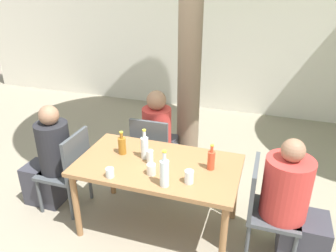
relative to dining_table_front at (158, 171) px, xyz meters
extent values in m
plane|color=gray|center=(0.00, 0.00, -0.65)|extent=(30.00, 30.00, 0.00)
cube|color=silver|center=(0.00, 3.36, 0.75)|extent=(10.00, 0.08, 2.80)
cylinder|color=#7A6651|center=(-0.06, 1.29, 0.69)|extent=(0.28, 0.28, 2.69)
cube|color=#996B42|center=(0.00, 0.00, 0.06)|extent=(1.50, 0.84, 0.04)
cylinder|color=#996B42|center=(-0.69, -0.36, -0.31)|extent=(0.06, 0.06, 0.70)
cylinder|color=#996B42|center=(0.69, -0.36, -0.31)|extent=(0.06, 0.06, 0.70)
cylinder|color=#996B42|center=(-0.69, 0.36, -0.31)|extent=(0.06, 0.06, 0.70)
cylinder|color=#996B42|center=(0.69, 0.36, -0.31)|extent=(0.06, 0.06, 0.70)
cube|color=#474C51|center=(-1.07, 0.00, -0.23)|extent=(0.44, 0.44, 0.04)
cube|color=#474C51|center=(-0.87, 0.00, 0.02)|extent=(0.04, 0.44, 0.45)
cylinder|color=#474C51|center=(-1.26, 0.19, -0.45)|extent=(0.04, 0.04, 0.41)
cylinder|color=#474C51|center=(-1.26, -0.19, -0.45)|extent=(0.04, 0.04, 0.41)
cylinder|color=#474C51|center=(-0.88, 0.19, -0.45)|extent=(0.04, 0.04, 0.41)
cylinder|color=#474C51|center=(-0.88, -0.19, -0.45)|extent=(0.04, 0.04, 0.41)
cube|color=#474C51|center=(1.07, 0.00, -0.23)|extent=(0.44, 0.44, 0.04)
cube|color=#474C51|center=(0.87, 0.00, 0.02)|extent=(0.04, 0.44, 0.45)
cylinder|color=#474C51|center=(1.26, 0.19, -0.45)|extent=(0.04, 0.04, 0.41)
cylinder|color=#474C51|center=(0.88, -0.19, -0.45)|extent=(0.04, 0.04, 0.41)
cylinder|color=#474C51|center=(0.88, 0.19, -0.45)|extent=(0.04, 0.04, 0.41)
cube|color=#474C51|center=(-0.30, 0.74, -0.23)|extent=(0.44, 0.44, 0.04)
cube|color=#474C51|center=(-0.30, 0.54, 0.02)|extent=(0.44, 0.04, 0.45)
cylinder|color=#474C51|center=(-0.11, 0.93, -0.45)|extent=(0.04, 0.04, 0.41)
cylinder|color=#474C51|center=(-0.49, 0.93, -0.45)|extent=(0.04, 0.04, 0.41)
cylinder|color=#474C51|center=(-0.11, 0.55, -0.45)|extent=(0.04, 0.04, 0.41)
cylinder|color=#474C51|center=(-0.49, 0.55, -0.45)|extent=(0.04, 0.04, 0.41)
cube|color=#383842|center=(-1.33, 0.00, -0.43)|extent=(0.40, 0.30, 0.44)
cylinder|color=#232328|center=(-1.13, 0.00, 0.06)|extent=(0.33, 0.33, 0.54)
sphere|color=#936B51|center=(-1.13, 0.00, 0.42)|extent=(0.20, 0.20, 0.20)
cube|color=#383842|center=(1.33, 0.00, -0.43)|extent=(0.40, 0.35, 0.44)
cylinder|color=#C63833|center=(1.13, 0.00, 0.06)|extent=(0.39, 0.39, 0.54)
sphere|color=#936B51|center=(1.13, 0.00, 0.42)|extent=(0.19, 0.19, 0.19)
cube|color=#383842|center=(-0.30, 1.00, -0.43)|extent=(0.30, 0.40, 0.44)
cylinder|color=#C63833|center=(-0.30, 0.80, 0.04)|extent=(0.34, 0.34, 0.49)
sphere|color=#936B51|center=(-0.30, 0.80, 0.38)|extent=(0.22, 0.22, 0.22)
cylinder|color=#DB4C2D|center=(0.48, 0.06, 0.17)|extent=(0.07, 0.07, 0.17)
cylinder|color=#DB4C2D|center=(0.48, 0.06, 0.29)|extent=(0.03, 0.03, 0.06)
cylinder|color=gold|center=(0.48, 0.06, 0.32)|extent=(0.03, 0.03, 0.01)
cylinder|color=silver|center=(-0.15, 0.06, 0.19)|extent=(0.07, 0.07, 0.21)
cylinder|color=silver|center=(-0.15, 0.06, 0.33)|extent=(0.03, 0.03, 0.07)
cylinder|color=gold|center=(-0.15, 0.06, 0.37)|extent=(0.03, 0.03, 0.01)
cylinder|color=#9E661E|center=(-0.39, 0.07, 0.16)|extent=(0.08, 0.08, 0.17)
cylinder|color=#9E661E|center=(-0.39, 0.07, 0.28)|extent=(0.03, 0.03, 0.06)
cylinder|color=gold|center=(-0.39, 0.07, 0.31)|extent=(0.04, 0.04, 0.01)
cylinder|color=silver|center=(0.17, -0.31, 0.20)|extent=(0.08, 0.08, 0.23)
cylinder|color=silver|center=(0.17, -0.31, 0.36)|extent=(0.03, 0.03, 0.08)
cylinder|color=gold|center=(0.17, -0.31, 0.40)|extent=(0.04, 0.04, 0.01)
cylinder|color=white|center=(0.35, -0.21, 0.14)|extent=(0.08, 0.08, 0.12)
cylinder|color=silver|center=(-0.32, -0.34, 0.12)|extent=(0.07, 0.07, 0.08)
cylinder|color=silver|center=(0.01, -0.18, 0.13)|extent=(0.08, 0.08, 0.10)
cylinder|color=white|center=(-0.07, -0.01, 0.14)|extent=(0.06, 0.06, 0.13)
camera|label=1|loc=(0.90, -2.44, 1.67)|focal=35.00mm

